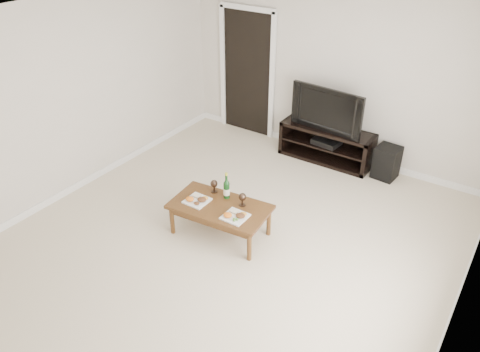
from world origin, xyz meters
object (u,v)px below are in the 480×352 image
subwoofer (387,162)px  coffee_table (220,220)px  media_console (326,144)px  television (330,108)px

subwoofer → coffee_table: size_ratio=0.41×
media_console → coffee_table: bearing=-96.3°
coffee_table → television: bearing=83.7°
television → coffee_table: television is taller
media_console → coffee_table: (-0.27, -2.43, -0.07)m
subwoofer → coffee_table: bearing=-111.7°
television → subwoofer: television is taller
coffee_table → subwoofer: bearing=63.5°
subwoofer → media_console: bearing=-174.0°
subwoofer → coffee_table: (-1.23, -2.45, -0.03)m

